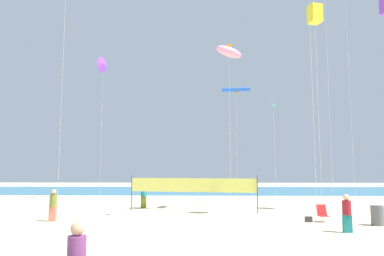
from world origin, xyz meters
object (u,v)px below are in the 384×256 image
(beachgoer_olive_shirt, at_px, (53,204))
(beach_handbag, at_px, (309,219))
(kite_blue_tube, at_px, (236,90))
(kite_violet_delta, at_px, (103,65))
(beachgoer_teal_shirt, at_px, (144,194))
(folding_beach_chair, at_px, (322,213))
(volleyball_net, at_px, (192,186))
(kite_green_diamond, at_px, (274,109))
(trash_barrel, at_px, (377,215))
(kite_yellow_box, at_px, (315,14))
(beachgoer_maroon_shirt, at_px, (347,212))
(kite_pink_inflatable, at_px, (229,52))

(beachgoer_olive_shirt, height_order, beach_handbag, beachgoer_olive_shirt)
(kite_blue_tube, distance_m, kite_violet_delta, 12.69)
(beachgoer_teal_shirt, bearing_deg, kite_violet_delta, 112.44)
(folding_beach_chair, bearing_deg, beachgoer_teal_shirt, 114.32)
(volleyball_net, height_order, kite_green_diamond, kite_green_diamond)
(folding_beach_chair, height_order, trash_barrel, trash_barrel)
(volleyball_net, xyz_separation_m, kite_yellow_box, (7.60, -2.71, 10.57))
(beach_handbag, distance_m, kite_green_diamond, 10.44)
(beachgoer_olive_shirt, bearing_deg, beachgoer_maroon_shirt, 43.38)
(beachgoer_teal_shirt, distance_m, kite_yellow_box, 16.67)
(kite_yellow_box, height_order, kite_green_diamond, kite_yellow_box)
(beachgoer_maroon_shirt, bearing_deg, kite_yellow_box, -142.10)
(beachgoer_olive_shirt, height_order, kite_yellow_box, kite_yellow_box)
(kite_green_diamond, bearing_deg, beach_handbag, -88.77)
(kite_yellow_box, bearing_deg, trash_barrel, -59.03)
(volleyball_net, xyz_separation_m, kite_pink_inflatable, (2.53, 0.00, 9.12))
(beachgoer_teal_shirt, distance_m, beach_handbag, 12.12)
(beach_handbag, relative_size, kite_yellow_box, 0.03)
(beachgoer_olive_shirt, bearing_deg, trash_barrel, 52.17)
(trash_barrel, xyz_separation_m, kite_blue_tube, (-5.61, 13.90, 9.40))
(kite_blue_tube, height_order, kite_violet_delta, kite_violet_delta)
(beachgoer_olive_shirt, distance_m, folding_beach_chair, 14.41)
(folding_beach_chair, distance_m, kite_violet_delta, 23.91)
(trash_barrel, distance_m, kite_pink_inflatable, 13.57)
(volleyball_net, distance_m, kite_violet_delta, 16.57)
(volleyball_net, bearing_deg, folding_beach_chair, -31.74)
(beachgoer_olive_shirt, bearing_deg, folding_beach_chair, 56.73)
(trash_barrel, height_order, volleyball_net, volleyball_net)
(beachgoer_olive_shirt, xyz_separation_m, volleyball_net, (7.34, 4.66, 0.73))
(beachgoer_maroon_shirt, distance_m, kite_violet_delta, 25.77)
(beachgoer_teal_shirt, bearing_deg, volleyball_net, -49.52)
(kite_green_diamond, bearing_deg, kite_pink_inflatable, -139.73)
(beachgoer_maroon_shirt, xyz_separation_m, trash_barrel, (2.31, 2.12, -0.41))
(beachgoer_teal_shirt, relative_size, trash_barrel, 1.85)
(kite_blue_tube, xyz_separation_m, kite_green_diamond, (2.35, -5.22, -2.60))
(beach_handbag, bearing_deg, beachgoer_maroon_shirt, -76.02)
(volleyball_net, bearing_deg, trash_barrel, -31.12)
(beachgoer_teal_shirt, bearing_deg, beach_handbag, -50.64)
(beachgoer_maroon_shirt, height_order, folding_beach_chair, beachgoer_maroon_shirt)
(kite_yellow_box, relative_size, kite_pink_inflatable, 1.13)
(beachgoer_olive_shirt, height_order, kite_pink_inflatable, kite_pink_inflatable)
(beachgoer_olive_shirt, bearing_deg, kite_green_diamond, 85.34)
(volleyball_net, bearing_deg, beachgoer_teal_shirt, 145.57)
(kite_yellow_box, distance_m, kite_green_diamond, 7.70)
(beach_handbag, xyz_separation_m, kite_pink_inflatable, (-3.73, 4.59, 10.61))
(trash_barrel, bearing_deg, beach_handbag, 160.92)
(beachgoer_maroon_shirt, height_order, beachgoer_olive_shirt, beachgoer_olive_shirt)
(beachgoer_maroon_shirt, height_order, beach_handbag, beachgoer_maroon_shirt)
(beachgoer_olive_shirt, bearing_deg, beach_handbag, 55.91)
(beachgoer_maroon_shirt, distance_m, kite_pink_inflatable, 13.35)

